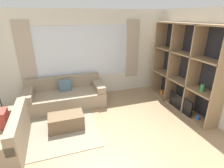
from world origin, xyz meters
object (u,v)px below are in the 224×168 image
object	(u,v)px
shelving_unit	(185,69)
ottoman	(66,121)
couch_main	(66,96)
couch_side	(0,139)

from	to	relation	value
shelving_unit	ottoman	world-z (taller)	shelving_unit
couch_main	shelving_unit	bearing A→B (deg)	-19.46
ottoman	couch_main	bearing A→B (deg)	85.47
couch_main	couch_side	world-z (taller)	same
couch_side	couch_main	bearing A→B (deg)	139.16
couch_side	ottoman	distance (m)	1.33
couch_main	couch_side	size ratio (longest dim) A/B	1.45
shelving_unit	ottoman	bearing A→B (deg)	-178.62
shelving_unit	couch_side	distance (m)	4.66
shelving_unit	couch_main	world-z (taller)	shelving_unit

